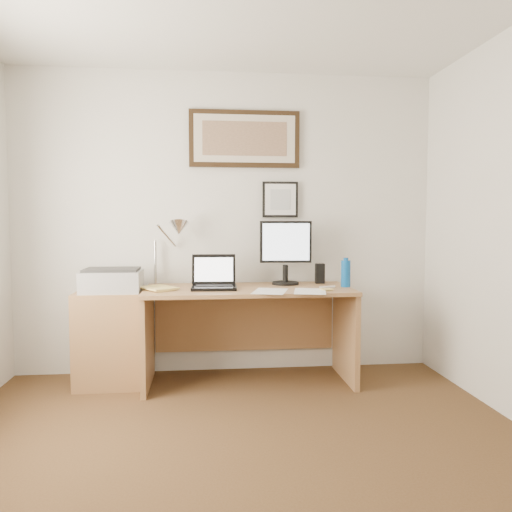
{
  "coord_description": "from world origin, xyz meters",
  "views": [
    {
      "loc": [
        -0.19,
        -2.21,
        1.27
      ],
      "look_at": [
        0.19,
        1.43,
        1.01
      ],
      "focal_mm": 35.0,
      "sensor_mm": 36.0,
      "label": 1
    }
  ],
  "objects": [
    {
      "name": "bottle_cap",
      "position": [
        0.92,
        1.61,
        0.97
      ],
      "size": [
        0.04,
        0.04,
        0.02
      ],
      "primitive_type": "cylinder",
      "color": "#0C51A1",
      "rests_on": "water_bottle"
    },
    {
      "name": "side_cabinet",
      "position": [
        -0.92,
        1.68,
        0.36
      ],
      "size": [
        0.5,
        0.4,
        0.73
      ],
      "primitive_type": "cube",
      "color": "olive",
      "rests_on": "floor"
    },
    {
      "name": "paper_sheet_b",
      "position": [
        0.58,
        1.37,
        0.75
      ],
      "size": [
        0.29,
        0.37,
        0.0
      ],
      "primitive_type": "cube",
      "rotation": [
        0.0,
        0.0,
        -0.21
      ],
      "color": "white",
      "rests_on": "desk"
    },
    {
      "name": "wall_back",
      "position": [
        0.0,
        2.0,
        1.25
      ],
      "size": [
        3.5,
        0.02,
        2.5
      ],
      "primitive_type": "cube",
      "color": "silver",
      "rests_on": "ground"
    },
    {
      "name": "picture_large",
      "position": [
        0.15,
        1.97,
        1.95
      ],
      "size": [
        0.92,
        0.04,
        0.47
      ],
      "color": "black",
      "rests_on": "wall_back"
    },
    {
      "name": "water_bottle",
      "position": [
        0.92,
        1.61,
        0.86
      ],
      "size": [
        0.07,
        0.07,
        0.21
      ],
      "primitive_type": "cylinder",
      "color": "#0C51A1",
      "rests_on": "desk"
    },
    {
      "name": "sticky_pad",
      "position": [
        0.72,
        1.44,
        0.76
      ],
      "size": [
        0.09,
        0.09,
        0.01
      ],
      "primitive_type": "cube",
      "rotation": [
        0.0,
        0.0,
        0.17
      ],
      "color": "#E4C86C",
      "rests_on": "desk"
    },
    {
      "name": "lcd_monitor",
      "position": [
        0.47,
        1.8,
        1.04
      ],
      "size": [
        0.42,
        0.22,
        0.52
      ],
      "color": "black",
      "rests_on": "desk"
    },
    {
      "name": "paper_sheet_a",
      "position": [
        0.29,
        1.42,
        0.75
      ],
      "size": [
        0.32,
        0.38,
        0.0
      ],
      "primitive_type": "cube",
      "rotation": [
        0.0,
        0.0,
        -0.29
      ],
      "color": "white",
      "rests_on": "desk"
    },
    {
      "name": "book",
      "position": [
        -0.62,
        1.53,
        0.76
      ],
      "size": [
        0.33,
        0.35,
        0.02
      ],
      "primitive_type": "imported",
      "rotation": [
        0.0,
        0.0,
        0.63
      ],
      "color": "#E1C569",
      "rests_on": "desk"
    },
    {
      "name": "speaker",
      "position": [
        0.77,
        1.85,
        0.83
      ],
      "size": [
        0.08,
        0.07,
        0.17
      ],
      "primitive_type": "cube",
      "rotation": [
        0.0,
        0.0,
        -0.03
      ],
      "color": "black",
      "rests_on": "desk"
    },
    {
      "name": "floor",
      "position": [
        0.0,
        0.0,
        0.0
      ],
      "size": [
        4.0,
        4.0,
        0.0
      ],
      "primitive_type": "plane",
      "color": "#49301A",
      "rests_on": "ground"
    },
    {
      "name": "desk_lamp",
      "position": [
        -0.41,
        1.81,
        1.19
      ],
      "size": [
        0.29,
        0.27,
        0.53
      ],
      "color": "silver",
      "rests_on": "desk"
    },
    {
      "name": "printer",
      "position": [
        -0.89,
        1.66,
        0.82
      ],
      "size": [
        0.44,
        0.34,
        0.18
      ],
      "color": "#A2A2A4",
      "rests_on": "side_cabinet"
    },
    {
      "name": "marker_pen",
      "position": [
        0.76,
        1.55,
        0.76
      ],
      "size": [
        0.14,
        0.06,
        0.02
      ],
      "primitive_type": "cylinder",
      "rotation": [
        0.0,
        1.57,
        0.35
      ],
      "color": "white",
      "rests_on": "desk"
    },
    {
      "name": "laptop",
      "position": [
        -0.12,
        1.62,
        0.81
      ],
      "size": [
        0.35,
        0.31,
        0.26
      ],
      "color": "black",
      "rests_on": "desk"
    },
    {
      "name": "desk",
      "position": [
        0.15,
        1.72,
        0.51
      ],
      "size": [
        1.6,
        0.7,
        0.75
      ],
      "color": "olive",
      "rests_on": "floor"
    },
    {
      "name": "picture_small",
      "position": [
        0.45,
        1.97,
        1.45
      ],
      "size": [
        0.3,
        0.03,
        0.3
      ],
      "color": "black",
      "rests_on": "wall_back"
    }
  ]
}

